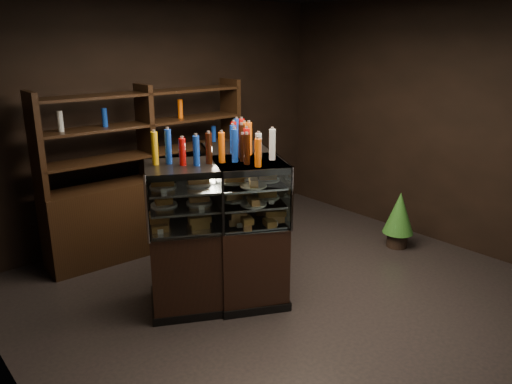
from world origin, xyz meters
The scene contains 7 objects.
ground centered at (0.00, 0.00, 0.00)m, with size 5.00×5.00×0.00m, color black.
room_shell centered at (0.00, 0.00, 1.94)m, with size 5.02×5.02×3.01m.
display_case centered at (-0.40, 0.48, 0.48)m, with size 1.72×1.46×1.43m.
food_display centered at (-0.40, 0.48, 1.10)m, with size 1.34×1.16×0.44m.
bottles_top centered at (-0.40, 0.49, 1.56)m, with size 1.17×1.02×0.30m.
potted_conifer centered at (1.91, 0.10, 0.46)m, with size 0.38×0.38×0.80m.
back_shelving centered at (-0.44, 2.05, 0.60)m, with size 2.53×0.45×2.00m.
Camera 1 is at (-3.15, -3.19, 2.50)m, focal length 35.00 mm.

